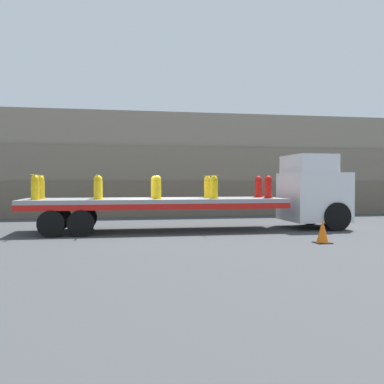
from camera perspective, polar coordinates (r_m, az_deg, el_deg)
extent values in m
plane|color=#3F4244|center=(16.19, -4.83, -5.21)|extent=(120.00, 120.00, 0.00)
cube|color=#665B4C|center=(24.09, -6.63, -0.83)|extent=(60.00, 3.00, 1.87)
cube|color=#756B5B|center=(24.24, -6.66, 3.62)|extent=(60.00, 3.00, 1.87)
cube|color=gray|center=(24.54, -6.69, 7.98)|extent=(60.00, 3.00, 1.87)
cube|color=silver|center=(17.84, 15.85, -0.61)|extent=(2.20, 2.41, 1.92)
cube|color=silver|center=(17.75, 15.24, 3.62)|extent=(1.54, 2.22, 0.70)
cube|color=black|center=(18.11, 17.58, 0.62)|extent=(0.88, 2.12, 1.07)
cylinder|color=black|center=(17.04, 18.70, -3.13)|extent=(1.08, 0.28, 1.08)
cylinder|color=black|center=(19.07, 15.36, -2.64)|extent=(1.08, 0.28, 1.08)
cube|color=gray|center=(16.10, -4.84, -1.12)|extent=(9.65, 2.55, 0.15)
cube|color=red|center=(14.88, -4.40, -1.99)|extent=(9.65, 0.08, 0.20)
cube|color=red|center=(17.34, -5.22, -1.52)|extent=(9.65, 0.08, 0.20)
cylinder|color=black|center=(14.95, -14.61, -4.06)|extent=(0.90, 0.30, 0.90)
cylinder|color=black|center=(17.28, -14.01, -3.33)|extent=(0.90, 0.30, 0.90)
cylinder|color=black|center=(15.06, -18.28, -4.04)|extent=(0.90, 0.30, 0.90)
cylinder|color=black|center=(17.37, -17.20, -3.33)|extent=(0.90, 0.30, 0.90)
cylinder|color=gold|center=(15.70, -20.18, -0.93)|extent=(0.35, 0.35, 0.03)
cylinder|color=gold|center=(15.69, -20.19, 0.23)|extent=(0.28, 0.28, 0.67)
sphere|color=gold|center=(15.69, -20.20, 1.67)|extent=(0.26, 0.26, 0.26)
cylinder|color=gold|center=(15.50, -20.32, 0.51)|extent=(0.13, 0.12, 0.13)
cylinder|color=gold|center=(15.89, -20.07, 0.53)|extent=(0.13, 0.12, 0.13)
cylinder|color=gold|center=(16.81, -19.52, -0.79)|extent=(0.35, 0.35, 0.03)
cylinder|color=gold|center=(16.80, -19.53, 0.30)|extent=(0.28, 0.28, 0.67)
sphere|color=gold|center=(16.80, -19.54, 1.64)|extent=(0.26, 0.26, 0.26)
cylinder|color=gold|center=(16.60, -19.64, 0.57)|extent=(0.13, 0.12, 0.13)
cylinder|color=gold|center=(16.99, -19.42, 0.58)|extent=(0.13, 0.12, 0.13)
cylinder|color=gold|center=(15.48, -12.45, -0.92)|extent=(0.35, 0.35, 0.03)
cylinder|color=gold|center=(15.47, -12.46, 0.27)|extent=(0.28, 0.28, 0.67)
sphere|color=gold|center=(15.47, -12.47, 1.72)|extent=(0.26, 0.26, 0.26)
cylinder|color=gold|center=(15.27, -12.49, 0.55)|extent=(0.13, 0.12, 0.13)
cylinder|color=gold|center=(15.67, -12.43, 0.57)|extent=(0.13, 0.12, 0.13)
cylinder|color=gold|center=(16.60, -12.30, -0.77)|extent=(0.35, 0.35, 0.03)
cylinder|color=gold|center=(16.59, -12.31, 0.34)|extent=(0.28, 0.28, 0.67)
sphere|color=gold|center=(16.59, -12.32, 1.70)|extent=(0.26, 0.26, 0.26)
cylinder|color=gold|center=(16.39, -12.34, 0.60)|extent=(0.13, 0.12, 0.13)
cylinder|color=gold|center=(16.79, -12.29, 0.62)|extent=(0.13, 0.12, 0.13)
cylinder|color=gold|center=(15.54, -4.65, -0.88)|extent=(0.35, 0.35, 0.03)
cylinder|color=gold|center=(15.53, -4.65, 0.30)|extent=(0.28, 0.28, 0.67)
sphere|color=gold|center=(15.53, -4.65, 1.75)|extent=(0.26, 0.26, 0.26)
cylinder|color=gold|center=(15.33, -4.58, 0.58)|extent=(0.13, 0.12, 0.13)
cylinder|color=gold|center=(15.73, -4.72, 0.60)|extent=(0.13, 0.12, 0.13)
cylinder|color=gold|center=(16.65, -5.02, -0.73)|extent=(0.35, 0.35, 0.03)
cylinder|color=gold|center=(16.65, -5.03, 0.36)|extent=(0.28, 0.28, 0.67)
sphere|color=gold|center=(16.64, -5.03, 1.72)|extent=(0.26, 0.26, 0.26)
cylinder|color=gold|center=(16.45, -4.96, 0.63)|extent=(0.13, 0.12, 0.13)
cylinder|color=gold|center=(16.84, -5.09, 0.65)|extent=(0.13, 0.12, 0.13)
cylinder|color=gold|center=(15.88, 2.96, -0.83)|extent=(0.35, 0.35, 0.03)
cylinder|color=gold|center=(15.88, 2.96, 0.32)|extent=(0.28, 0.28, 0.67)
sphere|color=gold|center=(15.87, 2.96, 1.74)|extent=(0.26, 0.26, 0.26)
cylinder|color=gold|center=(15.68, 3.12, 0.60)|extent=(0.13, 0.12, 0.13)
cylinder|color=gold|center=(16.07, 2.79, 0.62)|extent=(0.13, 0.12, 0.13)
cylinder|color=gold|center=(16.98, 2.09, -0.69)|extent=(0.35, 0.35, 0.03)
cylinder|color=gold|center=(16.97, 2.09, 0.39)|extent=(0.28, 0.28, 0.67)
sphere|color=gold|center=(16.97, 2.10, 1.72)|extent=(0.26, 0.26, 0.26)
cylinder|color=gold|center=(16.77, 2.24, 0.65)|extent=(0.13, 0.12, 0.13)
cylinder|color=gold|center=(17.16, 1.95, 0.67)|extent=(0.13, 0.12, 0.13)
cylinder|color=red|center=(16.49, 10.12, -0.77)|extent=(0.35, 0.35, 0.03)
cylinder|color=red|center=(16.49, 10.12, 0.34)|extent=(0.28, 0.28, 0.67)
sphere|color=red|center=(16.48, 10.13, 1.71)|extent=(0.26, 0.26, 0.26)
cylinder|color=red|center=(16.30, 10.37, 0.61)|extent=(0.13, 0.12, 0.13)
cylinder|color=red|center=(16.67, 9.88, 0.63)|extent=(0.13, 0.12, 0.13)
cylinder|color=red|center=(17.55, 8.85, -0.64)|extent=(0.35, 0.35, 0.03)
cylinder|color=red|center=(17.54, 8.85, 0.40)|extent=(0.28, 0.28, 0.67)
sphere|color=red|center=(17.54, 8.86, 1.69)|extent=(0.26, 0.26, 0.26)
cylinder|color=red|center=(17.35, 9.07, 0.66)|extent=(0.13, 0.12, 0.13)
cylinder|color=red|center=(17.73, 8.64, 0.67)|extent=(0.13, 0.12, 0.13)
cube|color=yellow|center=(16.25, -19.86, 2.14)|extent=(0.05, 2.75, 0.01)
cube|color=yellow|center=(16.03, -12.39, 2.20)|extent=(0.05, 2.75, 0.01)
cube|color=yellow|center=(16.42, 2.51, 2.21)|extent=(0.05, 2.75, 0.01)
cube|color=black|center=(13.55, 17.01, -6.49)|extent=(0.47, 0.47, 0.03)
cone|color=orange|center=(13.51, 17.02, -5.01)|extent=(0.36, 0.36, 0.68)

